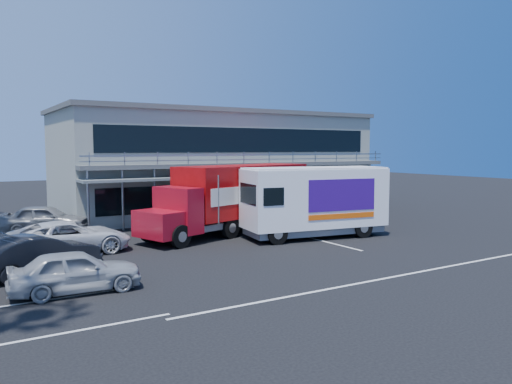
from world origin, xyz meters
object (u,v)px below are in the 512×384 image
white_van (315,200)px  parked_car_b (38,255)px  parked_car_a (76,271)px  red_truck (235,196)px

white_van → parked_car_b: size_ratio=1.74×
white_van → parked_car_a: bearing=-153.8°
parked_car_a → parked_car_b: (-0.70, 3.13, 0.04)m
parked_car_b → red_truck: bearing=-86.6°
parked_car_a → parked_car_b: size_ratio=0.92×
red_truck → white_van: bearing=-69.7°
red_truck → parked_car_b: bearing=-175.7°
red_truck → parked_car_a: red_truck is taller
white_van → parked_car_a: white_van is taller
red_truck → parked_car_b: (-10.77, -4.42, -1.30)m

